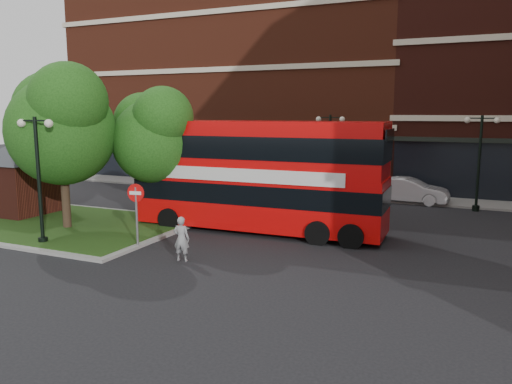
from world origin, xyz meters
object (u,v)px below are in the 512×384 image
at_px(bus, 257,169).
at_px(car_white, 409,190).
at_px(woman, 181,239).
at_px(car_silver, 255,180).

xyz_separation_m(bus, car_white, (5.18, 9.73, -2.03)).
height_order(bus, car_white, bus).
height_order(bus, woman, bus).
relative_size(car_silver, car_white, 1.00).
bearing_deg(woman, car_silver, -84.19).
xyz_separation_m(bus, woman, (-0.60, -5.19, -1.96)).
bearing_deg(car_white, car_silver, 90.12).
height_order(woman, car_silver, woman).
distance_m(woman, car_white, 16.00).
bearing_deg(bus, woman, -98.11).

